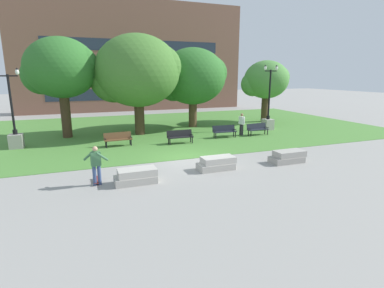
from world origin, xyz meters
TOP-DOWN VIEW (x-y plane):
  - ground_plane at (0.00, 0.00)m, footprint 140.00×140.00m
  - grass_lawn at (0.00, 10.00)m, footprint 40.00×20.00m
  - concrete_block_center at (-3.35, -2.77)m, footprint 1.82×0.90m
  - concrete_block_left at (0.77, -2.24)m, footprint 1.86×0.90m
  - concrete_block_right at (4.88, -2.47)m, footprint 1.89×0.90m
  - person_skateboarder at (-4.96, -2.42)m, footprint 1.01×0.52m
  - skateboard at (-5.01, -2.08)m, footprint 0.25×1.02m
  - park_bench_near_left at (7.45, 4.54)m, footprint 1.84×0.70m
  - park_bench_near_right at (-3.22, 4.54)m, footprint 1.83×0.66m
  - park_bench_far_left at (4.61, 4.62)m, footprint 1.82×0.61m
  - park_bench_far_right at (0.86, 3.88)m, footprint 1.80×0.54m
  - lamp_post_center at (-9.40, 6.26)m, footprint 1.32×0.80m
  - lamp_post_right at (9.58, 6.26)m, footprint 1.32×0.80m
  - tree_near_right at (11.86, 10.30)m, footprint 4.55×4.33m
  - tree_far_right at (4.00, 9.92)m, footprint 6.04×5.75m
  - tree_far_left at (-1.17, 8.12)m, footprint 6.72×6.40m
  - tree_near_left at (-6.50, 8.84)m, footprint 5.34×5.08m
  - person_bystander_near_lawn at (6.22, 4.87)m, footprint 0.35×0.62m
  - building_facade_distant at (1.79, 24.50)m, footprint 29.22×1.03m

SIDE VIEW (x-z plane):
  - ground_plane at x=0.00m, z-range 0.00..0.00m
  - grass_lawn at x=0.00m, z-range 0.00..0.02m
  - skateboard at x=-5.01m, z-range 0.02..0.15m
  - concrete_block_center at x=-3.35m, z-range -0.01..0.63m
  - concrete_block_left at x=0.77m, z-range -0.01..0.63m
  - concrete_block_right at x=4.88m, z-range -0.01..0.63m
  - park_bench_near_left at x=7.45m, z-range 0.09..0.99m
  - park_bench_near_right at x=-3.22m, z-range 0.09..0.99m
  - park_bench_far_left at x=4.61m, z-range 0.09..0.99m
  - park_bench_far_right at x=0.86m, z-range 0.09..0.99m
  - person_skateboarder at x=-4.96m, z-range 0.12..1.83m
  - person_bystander_near_lawn at x=6.22m, z-range 0.13..1.84m
  - lamp_post_center at x=-9.40m, z-range -1.48..3.56m
  - lamp_post_right at x=9.58m, z-range -1.60..3.81m
  - tree_near_right at x=11.86m, z-range 1.10..7.08m
  - tree_far_right at x=4.00m, z-range 0.96..7.87m
  - tree_far_left at x=-1.17m, z-range 1.03..8.64m
  - tree_near_left at x=-6.50m, z-range 1.40..8.65m
  - building_facade_distant at x=1.79m, z-range -0.01..13.83m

